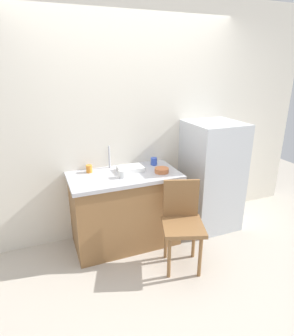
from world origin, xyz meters
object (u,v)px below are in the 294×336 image
(cup_white, at_px, (122,174))
(cup_orange, at_px, (89,169))
(refrigerator, at_px, (211,176))
(cup_blue, at_px, (154,161))
(chair, at_px, (182,221))
(dish_tray, at_px, (131,169))
(terracotta_bowl, at_px, (162,170))

(cup_white, bearing_deg, cup_orange, 136.15)
(refrigerator, height_order, cup_blue, refrigerator)
(refrigerator, xyz_separation_m, cup_orange, (-1.47, 0.20, 0.23))
(cup_white, bearing_deg, chair, -46.42)
(cup_blue, bearing_deg, refrigerator, -12.89)
(cup_orange, bearing_deg, dish_tray, -16.01)
(cup_white, bearing_deg, cup_blue, 28.06)
(cup_blue, relative_size, cup_orange, 1.04)
(refrigerator, height_order, cup_white, refrigerator)
(chair, xyz_separation_m, terracotta_bowl, (-0.02, 0.47, 0.38))
(dish_tray, relative_size, cup_white, 3.49)
(cup_orange, bearing_deg, terracotta_bowl, -22.24)
(dish_tray, bearing_deg, cup_blue, 15.90)
(refrigerator, distance_m, dish_tray, 1.05)
(terracotta_bowl, height_order, cup_orange, cup_orange)
(refrigerator, distance_m, chair, 0.93)
(chair, xyz_separation_m, cup_blue, (0.00, 0.73, 0.40))
(chair, bearing_deg, cup_blue, 108.85)
(cup_orange, relative_size, cup_white, 1.03)
(terracotta_bowl, bearing_deg, refrigerator, 8.21)
(refrigerator, height_order, cup_orange, refrigerator)
(dish_tray, height_order, cup_blue, cup_blue)
(dish_tray, relative_size, terracotta_bowl, 1.79)
(refrigerator, distance_m, terracotta_bowl, 0.77)
(terracotta_bowl, xyz_separation_m, cup_blue, (0.02, 0.27, 0.02))
(cup_blue, xyz_separation_m, cup_white, (-0.47, -0.25, -0.00))
(chair, bearing_deg, dish_tray, 135.54)
(refrigerator, bearing_deg, cup_blue, 167.11)
(dish_tray, distance_m, cup_orange, 0.45)
(chair, distance_m, cup_blue, 0.84)
(refrigerator, bearing_deg, terracotta_bowl, -171.79)
(refrigerator, xyz_separation_m, dish_tray, (-1.03, 0.07, 0.21))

